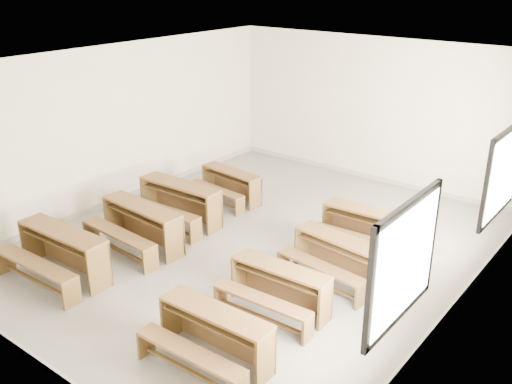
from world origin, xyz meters
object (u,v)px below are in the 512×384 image
Objects in this scene: desk_set_0 at (61,250)px; desk_set_7 at (366,227)px; desk_set_4 at (213,333)px; desk_set_3 at (230,183)px; desk_set_1 at (140,223)px; desk_set_5 at (279,285)px; desk_set_6 at (337,255)px; desk_set_2 at (178,200)px.

desk_set_0 is 5.05m from desk_set_7.
desk_set_7 is at bearing 87.70° from desk_set_4.
desk_set_0 is 4.01m from desk_set_3.
desk_set_4 is (3.07, -1.53, -0.04)m from desk_set_1.
desk_set_1 is 2.57m from desk_set_3.
desk_set_5 is (3.25, 1.32, -0.06)m from desk_set_0.
desk_set_3 is at bearing 164.01° from desk_set_6.
desk_set_3 is at bearing 87.39° from desk_set_0.
desk_set_0 is 3.51m from desk_set_5.
desk_set_0 is 1.11× the size of desk_set_4.
desk_set_1 is 3.05m from desk_set_5.
desk_set_4 is 3.88m from desk_set_7.
desk_set_1 is (0.21, 1.44, -0.01)m from desk_set_0.
desk_set_3 is 3.28m from desk_set_7.
desk_set_7 is (3.27, -0.21, 0.04)m from desk_set_3.
desk_set_2 is 1.17× the size of desk_set_3.
desk_set_0 is 1.09× the size of desk_set_7.
desk_set_1 is at bearing 80.03° from desk_set_0.
desk_set_0 is at bearing -92.03° from desk_set_2.
desk_set_6 reaches higher than desk_set_5.
desk_set_3 is (0.06, 1.43, -0.08)m from desk_set_2.
desk_set_3 is at bearing 126.60° from desk_set_4.
desk_set_1 is at bearing -153.92° from desk_set_6.
desk_set_0 is at bearing -136.57° from desk_set_6.
desk_set_3 is 0.93× the size of desk_set_7.
desk_set_2 is 3.46m from desk_set_6.
desk_set_1 is at bearing 151.93° from desk_set_4.
desk_set_5 is at bearing 20.42° from desk_set_0.
desk_set_1 is 1.14× the size of desk_set_5.
desk_set_0 is 2.58m from desk_set_2.
desk_set_7 is at bearing 40.26° from desk_set_1.
desk_set_1 is 1.08× the size of desk_set_7.
desk_set_0 is at bearing 176.89° from desk_set_4.
desk_set_5 is 0.95× the size of desk_set_6.
desk_set_1 is at bearing -81.56° from desk_set_2.
desk_set_2 reaches higher than desk_set_3.
desk_set_0 is 1.00× the size of desk_set_2.
desk_set_3 is 0.95× the size of desk_set_4.
desk_set_5 is at bearing -94.44° from desk_set_7.
desk_set_2 is 1.15× the size of desk_set_5.
desk_set_6 is at bearing 22.83° from desk_set_1.
desk_set_4 is 1.41m from desk_set_5.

